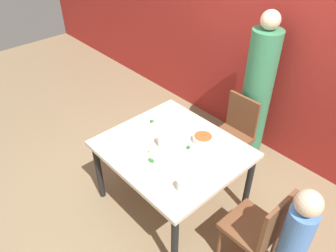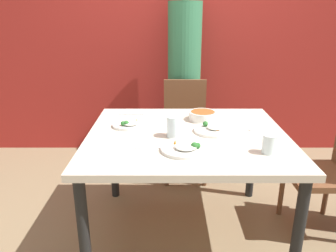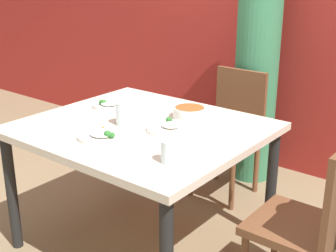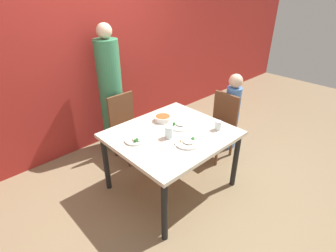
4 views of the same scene
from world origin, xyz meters
name	(u,v)px [view 2 (image 2 of 4)]	position (x,y,z in m)	size (l,w,h in m)	color
ground_plane	(185,232)	(0.00, 0.00, 0.00)	(10.00, 10.00, 0.00)	#847051
wall_back	(179,20)	(0.00, 1.51, 1.35)	(10.00, 0.06, 2.70)	#A82823
dining_table	(186,145)	(0.00, 0.00, 0.65)	(1.22, 1.08, 0.73)	beige
chair_adult_spot	(185,126)	(0.04, 0.88, 0.46)	(0.40, 0.40, 0.86)	brown
chair_child_spot	(329,168)	(0.95, 0.06, 0.46)	(0.40, 0.40, 0.86)	brown
person_adult	(184,82)	(0.04, 1.21, 0.80)	(0.31, 0.31, 1.71)	#387F56
bowl_curry	(202,115)	(0.12, 0.27, 0.76)	(0.19, 0.19, 0.06)	white
plate_rice_adult	(213,130)	(0.17, 0.03, 0.74)	(0.25, 0.25, 0.05)	white
plate_rice_child	(185,148)	(-0.03, -0.26, 0.74)	(0.26, 0.26, 0.06)	white
plate_noodles	(128,124)	(-0.37, 0.13, 0.74)	(0.21, 0.21, 0.05)	white
glass_water_tall	(173,127)	(-0.08, -0.05, 0.79)	(0.08, 0.08, 0.13)	silver
glass_water_short	(269,144)	(0.41, -0.29, 0.78)	(0.07, 0.07, 0.10)	silver
napkin_folded	(148,143)	(-0.23, -0.16, 0.73)	(0.14, 0.14, 0.01)	white
fork_steel	(262,129)	(0.48, 0.07, 0.73)	(0.18, 0.06, 0.01)	silver
spoon_steel	(131,114)	(-0.38, 0.39, 0.73)	(0.18, 0.03, 0.01)	silver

